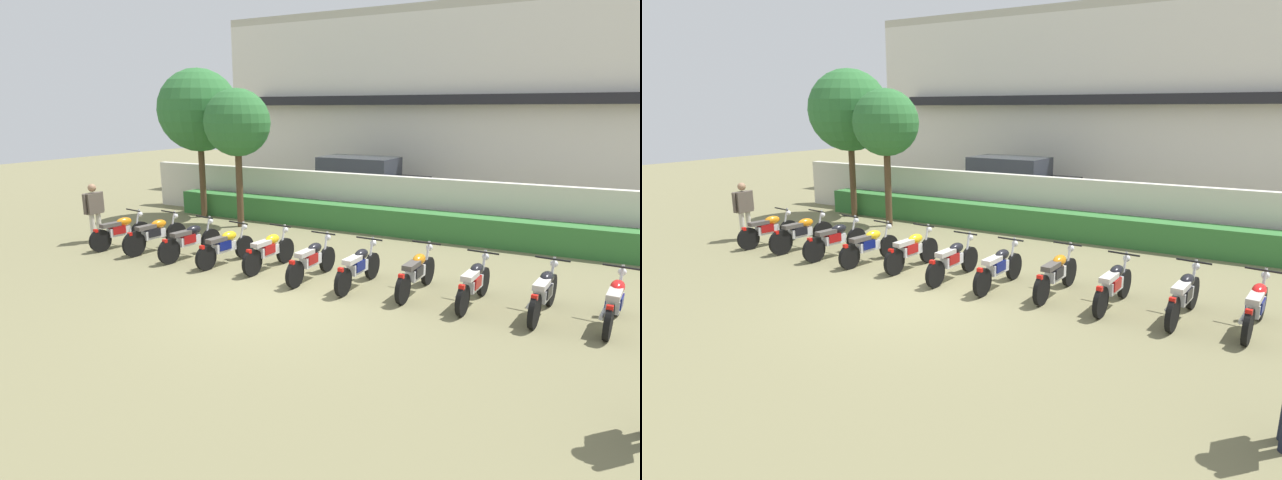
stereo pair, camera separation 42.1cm
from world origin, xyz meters
TOP-DOWN VIEW (x-y plane):
  - ground at (0.00, 0.00)m, footprint 60.00×60.00m
  - building at (0.00, 15.10)m, footprint 20.05×6.50m
  - compound_wall at (0.00, 6.85)m, footprint 19.04×0.30m
  - hedge_row at (0.00, 6.15)m, footprint 15.24×0.70m
  - parked_car at (-2.36, 9.48)m, footprint 4.56×2.20m
  - tree_near_inspector at (-6.50, 5.57)m, footprint 2.66×2.66m
  - tree_far_side at (-4.50, 4.93)m, footprint 2.01×2.01m
  - motorcycle_in_row_0 at (-5.77, 1.35)m, footprint 0.60×1.79m
  - motorcycle_in_row_1 at (-4.66, 1.48)m, footprint 0.60×1.94m
  - motorcycle_in_row_2 at (-3.44, 1.42)m, footprint 0.60×1.93m
  - motorcycle_in_row_3 at (-2.34, 1.39)m, footprint 0.60×1.81m
  - motorcycle_in_row_4 at (-1.21, 1.54)m, footprint 0.60×1.82m
  - motorcycle_in_row_5 at (0.01, 1.35)m, footprint 0.60×1.89m
  - motorcycle_in_row_6 at (1.10, 1.35)m, footprint 0.60×1.88m
  - motorcycle_in_row_7 at (2.27, 1.52)m, footprint 0.60×1.94m
  - motorcycle_in_row_8 at (3.41, 1.41)m, footprint 0.60×1.83m
  - motorcycle_in_row_9 at (4.62, 1.44)m, footprint 0.60×1.90m
  - motorcycle_in_row_10 at (5.71, 1.49)m, footprint 0.60×1.87m
  - inspector_person at (-6.81, 1.43)m, footprint 0.22×0.66m

SIDE VIEW (x-z plane):
  - ground at x=0.00m, z-range 0.00..0.00m
  - hedge_row at x=0.00m, z-range 0.00..0.76m
  - motorcycle_in_row_3 at x=-2.34m, z-range -0.03..0.91m
  - motorcycle_in_row_8 at x=3.41m, z-range -0.03..0.91m
  - motorcycle_in_row_5 at x=0.01m, z-range -0.03..0.91m
  - motorcycle_in_row_6 at x=1.10m, z-range -0.03..0.91m
  - motorcycle_in_row_0 at x=-5.77m, z-range -0.03..0.92m
  - motorcycle_in_row_7 at x=2.27m, z-range -0.03..0.92m
  - motorcycle_in_row_10 at x=5.71m, z-range -0.03..0.92m
  - motorcycle_in_row_4 at x=-1.21m, z-range -0.03..0.93m
  - motorcycle_in_row_9 at x=4.62m, z-range -0.03..0.93m
  - motorcycle_in_row_2 at x=-3.44m, z-range -0.03..0.93m
  - motorcycle_in_row_1 at x=-4.66m, z-range -0.03..0.95m
  - compound_wall at x=0.00m, z-range 0.00..1.62m
  - parked_car at x=-2.36m, z-range -0.01..1.88m
  - inspector_person at x=-6.81m, z-range 0.14..1.76m
  - tree_far_side at x=-4.50m, z-range 1.06..5.25m
  - tree_near_inspector at x=-6.50m, z-range 1.09..5.96m
  - building at x=0.00m, z-range 0.00..7.42m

